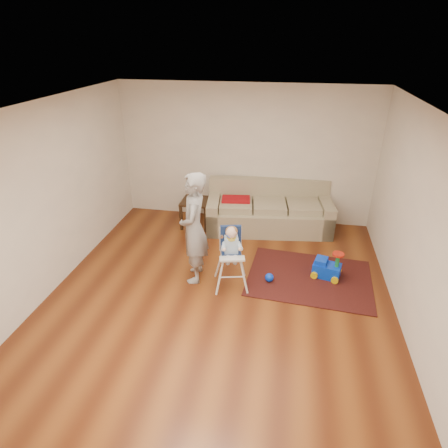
% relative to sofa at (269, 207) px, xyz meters
% --- Properties ---
extents(ground, '(5.50, 5.50, 0.00)m').
position_rel_sofa_xyz_m(ground, '(-0.55, -2.30, -0.46)').
color(ground, '#51230E').
rests_on(ground, ground).
extents(room_envelope, '(5.04, 5.52, 2.72)m').
position_rel_sofa_xyz_m(room_envelope, '(-0.55, -1.77, 1.41)').
color(room_envelope, '#EEE4D0').
rests_on(room_envelope, ground).
extents(sofa, '(2.48, 1.26, 0.92)m').
position_rel_sofa_xyz_m(sofa, '(0.00, 0.00, 0.00)').
color(sofa, gray).
rests_on(sofa, ground).
extents(side_table, '(0.55, 0.55, 0.55)m').
position_rel_sofa_xyz_m(side_table, '(-1.43, -0.12, -0.19)').
color(side_table, black).
rests_on(side_table, ground).
extents(area_rug, '(2.01, 1.56, 0.02)m').
position_rel_sofa_xyz_m(area_rug, '(0.78, -1.59, -0.45)').
color(area_rug, black).
rests_on(area_rug, ground).
extents(ride_on_toy, '(0.48, 0.39, 0.46)m').
position_rel_sofa_xyz_m(ride_on_toy, '(1.04, -1.50, -0.22)').
color(ride_on_toy, '#093AE6').
rests_on(ride_on_toy, area_rug).
extents(toy_ball, '(0.14, 0.14, 0.14)m').
position_rel_sofa_xyz_m(toy_ball, '(0.16, -1.81, -0.38)').
color(toy_ball, '#093AE6').
rests_on(toy_ball, area_rug).
extents(high_chair, '(0.56, 0.56, 1.02)m').
position_rel_sofa_xyz_m(high_chair, '(-0.42, -1.99, 0.03)').
color(high_chair, silver).
rests_on(high_chair, ground).
extents(adult, '(0.51, 0.69, 1.75)m').
position_rel_sofa_xyz_m(adult, '(-1.01, -1.89, 0.41)').
color(adult, gray).
rests_on(adult, ground).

